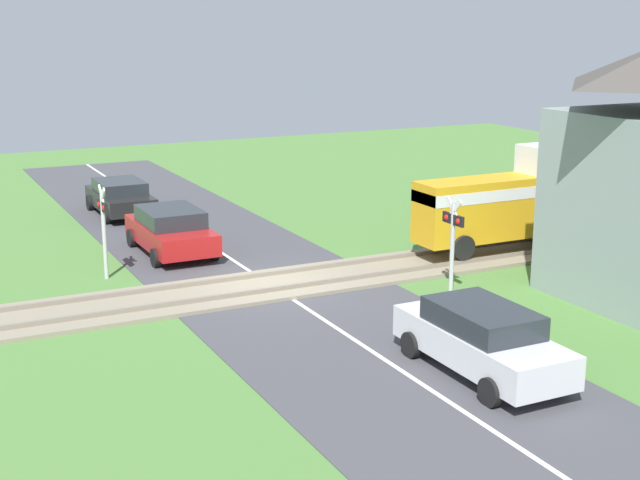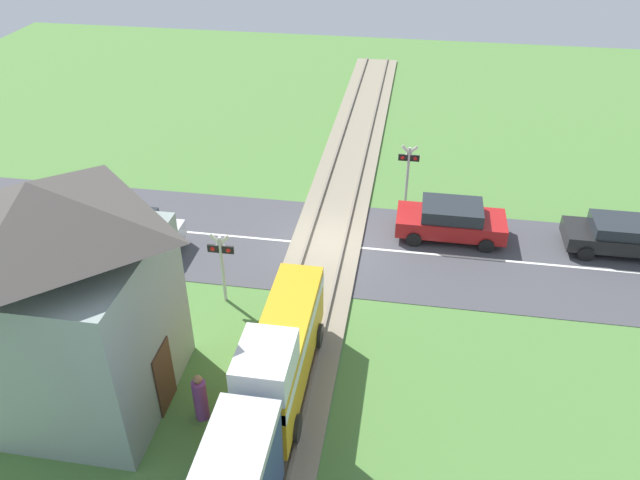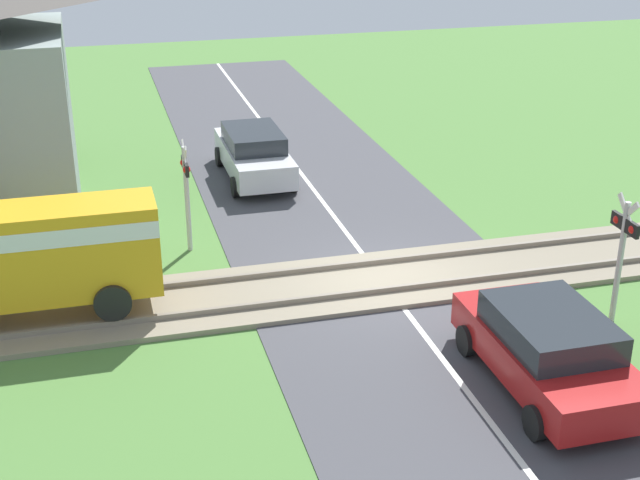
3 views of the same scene
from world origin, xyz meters
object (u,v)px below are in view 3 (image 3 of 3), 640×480
Objects in this scene: crossing_signal_west_approach at (623,242)px; car_far_side at (254,153)px; car_near_crossing at (548,348)px; crossing_signal_east_approach at (186,181)px.

car_far_side is at bearing 26.92° from crossing_signal_west_approach.
car_far_side is at bearing 12.92° from car_near_crossing.
car_near_crossing is 3.31m from crossing_signal_west_approach.
car_near_crossing is 9.52m from crossing_signal_east_approach.
crossing_signal_east_approach is at bearing 34.90° from car_near_crossing.
car_near_crossing is at bearing 126.53° from crossing_signal_west_approach.
crossing_signal_east_approach is at bearing 53.51° from crossing_signal_west_approach.
crossing_signal_west_approach is (1.88, -2.54, 0.99)m from car_near_crossing.
crossing_signal_east_approach reaches higher than car_near_crossing.
crossing_signal_west_approach reaches higher than car_near_crossing.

